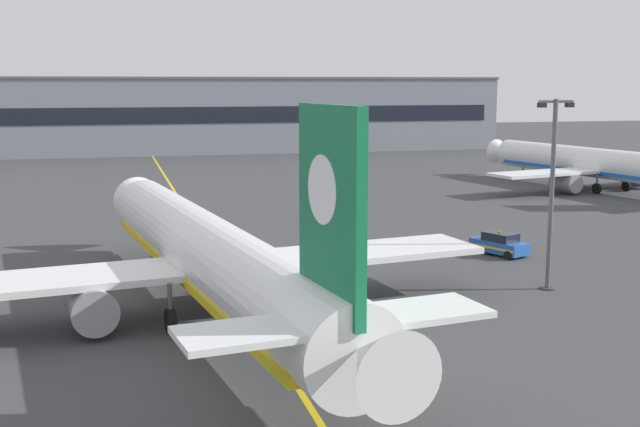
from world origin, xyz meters
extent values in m
plane|color=#3D3D3F|center=(0.00, 0.00, 0.00)|extent=(400.00, 400.00, 0.00)
cube|color=yellow|center=(0.00, 30.00, 0.00)|extent=(1.65, 180.00, 0.01)
cylinder|color=white|center=(-2.05, 11.14, 3.50)|extent=(9.21, 36.16, 3.80)
cone|color=white|center=(-4.98, 30.22, 3.50)|extent=(3.96, 3.12, 3.61)
cone|color=white|center=(0.89, -8.03, 3.90)|extent=(3.24, 3.20, 2.85)
cube|color=gold|center=(-2.05, 11.14, 2.46)|extent=(8.70, 33.30, 0.44)
cube|color=black|center=(-4.69, 28.34, 4.17)|extent=(2.98, 1.52, 0.60)
cube|color=white|center=(-2.14, 11.73, 2.65)|extent=(32.36, 9.60, 0.36)
cylinder|color=gray|center=(-8.12, 9.81, 1.43)|extent=(2.82, 3.91, 2.30)
cylinder|color=black|center=(-8.40, 11.63, 1.43)|extent=(1.96, 0.47, 1.95)
cylinder|color=gray|center=(4.14, 11.69, 1.43)|extent=(2.82, 3.91, 2.30)
cylinder|color=black|center=(3.86, 13.51, 1.43)|extent=(1.96, 0.47, 1.95)
cube|color=#147042|center=(0.34, -4.48, 8.05)|extent=(1.12, 4.81, 7.20)
cylinder|color=white|center=(0.30, -4.18, 8.77)|extent=(0.80, 2.44, 2.40)
cube|color=white|center=(0.43, -5.07, 4.36)|extent=(11.30, 4.44, 0.24)
cylinder|color=#4C4C51|center=(-4.25, 25.47, 1.48)|extent=(0.24, 0.24, 1.60)
cylinder|color=black|center=(-4.25, 25.47, 0.45)|extent=(0.53, 0.95, 0.90)
cylinder|color=#4C4C51|center=(-4.32, 8.77, 1.77)|extent=(0.24, 0.24, 1.60)
cylinder|color=black|center=(-4.32, 8.77, 0.65)|extent=(0.59, 1.35, 1.30)
cylinder|color=#4C4C51|center=(0.82, 9.56, 1.77)|extent=(0.24, 0.24, 1.60)
cylinder|color=black|center=(0.82, 9.56, 0.65)|extent=(0.59, 1.35, 1.30)
cylinder|color=white|center=(47.44, 50.83, 3.16)|extent=(10.57, 32.43, 3.43)
cone|color=white|center=(43.56, 67.81, 3.16)|extent=(3.70, 3.01, 3.26)
cube|color=blue|center=(47.44, 50.83, 2.21)|extent=(9.92, 29.88, 0.40)
cube|color=black|center=(43.95, 66.14, 3.76)|extent=(2.73, 1.54, 0.54)
cube|color=white|center=(47.32, 51.36, 2.39)|extent=(29.11, 10.64, 0.32)
cylinder|color=gray|center=(42.06, 49.24, 1.29)|extent=(2.75, 3.63, 2.08)
cylinder|color=black|center=(41.69, 50.87, 1.29)|extent=(1.76, 0.55, 1.76)
cylinder|color=gray|center=(52.97, 51.73, 1.29)|extent=(2.75, 3.63, 2.08)
cylinder|color=black|center=(52.60, 53.35, 1.29)|extent=(1.76, 0.55, 1.76)
cylinder|color=#4C4C51|center=(44.53, 63.59, 1.33)|extent=(0.22, 0.22, 1.44)
cylinder|color=black|center=(44.53, 63.59, 0.41)|extent=(0.53, 0.87, 0.81)
cylinder|color=#4C4C51|center=(45.55, 48.55, 1.60)|extent=(0.22, 0.22, 1.44)
cylinder|color=black|center=(45.55, 48.55, 0.59)|extent=(0.61, 1.22, 1.17)
cylinder|color=#4C4C51|center=(50.13, 49.60, 1.60)|extent=(0.22, 0.22, 1.44)
cylinder|color=black|center=(50.13, 49.60, 0.59)|extent=(0.61, 1.22, 1.17)
cylinder|color=#515156|center=(18.40, 12.03, 5.70)|extent=(0.28, 0.28, 11.41)
cylinder|color=#333338|center=(18.40, 12.03, 0.05)|extent=(0.90, 0.90, 0.10)
cube|color=#515156|center=(18.40, 12.03, 11.26)|extent=(2.20, 0.16, 0.16)
cube|color=black|center=(17.50, 12.03, 11.06)|extent=(0.44, 0.36, 0.28)
cube|color=black|center=(19.30, 12.03, 11.06)|extent=(0.44, 0.36, 0.28)
cube|color=#2351A8|center=(20.09, 21.78, 0.62)|extent=(3.33, 4.57, 0.84)
cube|color=black|center=(20.13, 21.69, 1.34)|extent=(2.38, 2.75, 0.60)
cylinder|color=orange|center=(20.09, 21.78, 1.72)|extent=(0.14, 0.14, 0.14)
cube|color=yellow|center=(20.09, 21.78, 0.62)|extent=(3.29, 4.39, 0.14)
cylinder|color=black|center=(21.52, 20.71, 0.32)|extent=(0.46, 0.67, 0.64)
cylinder|color=black|center=(19.90, 20.01, 0.32)|extent=(0.46, 0.67, 0.64)
cylinder|color=black|center=(20.27, 23.55, 0.32)|extent=(0.46, 0.67, 0.64)
cylinder|color=black|center=(18.66, 22.85, 0.32)|extent=(0.46, 0.67, 0.64)
cone|color=orange|center=(-1.79, 27.90, 0.28)|extent=(0.36, 0.36, 0.55)
cylinder|color=white|center=(-1.79, 27.90, 0.30)|extent=(0.23, 0.23, 0.07)
cube|color=orange|center=(-1.79, 27.90, 0.01)|extent=(0.44, 0.44, 0.03)
cube|color=gray|center=(-1.01, 113.67, 6.46)|extent=(127.20, 12.00, 12.91)
cube|color=black|center=(-1.01, 107.62, 6.86)|extent=(122.11, 0.12, 2.80)
cube|color=#595C63|center=(-1.01, 113.67, 13.11)|extent=(127.60, 12.40, 0.40)
camera|label=1|loc=(-6.64, -30.37, 12.37)|focal=45.12mm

